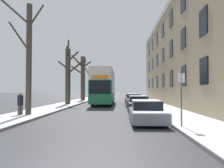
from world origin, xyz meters
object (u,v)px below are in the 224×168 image
bare_tree_left_2 (83,77)px  street_sign_post (181,97)px  oncoming_van (108,93)px  parked_car_3 (131,99)px  parked_car_1 (138,105)px  parked_car_0 (146,112)px  parked_car_2 (134,101)px  bare_tree_left_1 (68,74)px  bare_tree_left_0 (28,55)px  pedestrian_left_sidewalk (20,103)px  double_decker_bus (104,85)px  bare_tree_left_3 (91,85)px

bare_tree_left_2 → street_sign_post: 28.30m
oncoming_van → parked_car_3: bearing=-71.2°
parked_car_1 → oncoming_van: oncoming_van is taller
parked_car_0 → parked_car_3: (0.00, 18.21, 0.05)m
parked_car_2 → street_sign_post: size_ratio=1.70×
bare_tree_left_1 → parked_car_0: 16.62m
bare_tree_left_1 → parked_car_0: (7.96, -14.21, -3.30)m
parked_car_3 → parked_car_1: bearing=-90.0°
bare_tree_left_0 → parked_car_0: (7.95, -2.41, -3.72)m
bare_tree_left_2 → parked_car_3: 10.60m
parked_car_3 → pedestrian_left_sidewalk: bearing=-117.7°
pedestrian_left_sidewalk → oncoming_van: bearing=32.1°
street_sign_post → parked_car_3: bearing=93.8°
double_decker_bus → parked_car_0: size_ratio=2.49×
double_decker_bus → street_sign_post: 18.96m
bare_tree_left_0 → parked_car_3: size_ratio=2.16×
bare_tree_left_0 → parked_car_0: bare_tree_left_0 is taller
bare_tree_left_0 → pedestrian_left_sidewalk: bearing=-159.2°
bare_tree_left_0 → parked_car_1: bearing=22.8°
parked_car_0 → pedestrian_left_sidewalk: (-8.38, 2.25, 0.35)m
parked_car_1 → bare_tree_left_2: bearing=113.2°
bare_tree_left_3 → double_decker_bus: size_ratio=0.62×
street_sign_post → pedestrian_left_sidewalk: bearing=155.1°
bare_tree_left_1 → parked_car_1: (7.96, -8.46, -3.25)m
parked_car_2 → bare_tree_left_3: bearing=109.4°
parked_car_1 → oncoming_van: bearing=99.4°
parked_car_1 → bare_tree_left_1: bearing=133.3°
bare_tree_left_3 → parked_car_0: size_ratio=1.53×
parked_car_0 → parked_car_1: size_ratio=1.00×
bare_tree_left_3 → parked_car_2: (7.83, -22.23, -2.40)m
parked_car_3 → pedestrian_left_sidewalk: pedestrian_left_sidewalk is taller
bare_tree_left_2 → parked_car_1: bearing=-66.8°
parked_car_0 → parked_car_3: 18.21m
street_sign_post → parked_car_0: bearing=120.8°
bare_tree_left_2 → parked_car_1: (7.95, -18.56, -3.45)m
bare_tree_left_1 → bare_tree_left_2: (0.01, 10.10, 0.20)m
bare_tree_left_0 → double_decker_bus: bare_tree_left_0 is taller
parked_car_0 → parked_car_1: 5.76m
double_decker_bus → pedestrian_left_sidewalk: bearing=-109.0°
pedestrian_left_sidewalk → street_sign_post: 10.76m
double_decker_bus → parked_car_1: 11.01m
bare_tree_left_1 → bare_tree_left_3: bearing=89.6°
bare_tree_left_3 → street_sign_post: size_ratio=2.59×
bare_tree_left_2 → double_decker_bus: size_ratio=0.70×
double_decker_bus → street_sign_post: double_decker_bus is taller
parked_car_1 → parked_car_3: 12.45m
bare_tree_left_1 → parked_car_1: size_ratio=1.89×
parked_car_0 → oncoming_van: (-4.03, 30.05, 0.68)m
bare_tree_left_1 → double_decker_bus: bare_tree_left_1 is taller
bare_tree_left_0 → bare_tree_left_2: (-0.00, 21.90, -0.23)m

